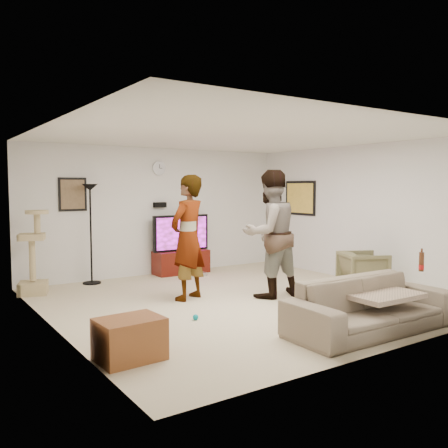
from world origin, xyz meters
TOP-DOWN VIEW (x-y plane):
  - floor at (0.00, 0.00)m, footprint 5.50×5.50m
  - ceiling at (0.00, 0.00)m, footprint 5.50×5.50m
  - wall_back at (0.00, 2.75)m, footprint 5.50×0.04m
  - wall_front at (0.00, -2.75)m, footprint 5.50×0.04m
  - wall_left at (-2.75, 0.00)m, footprint 0.04×5.50m
  - wall_right at (2.75, 0.00)m, footprint 0.04×5.50m
  - wall_clock at (0.00, 2.72)m, footprint 0.26×0.04m
  - wall_speaker at (0.00, 2.69)m, footprint 0.25×0.10m
  - picture_back at (-1.70, 2.73)m, footprint 0.42×0.03m
  - picture_right at (2.73, 1.60)m, footprint 0.03×0.78m
  - tv_stand at (0.37, 2.50)m, footprint 1.10×0.45m
  - console_box at (0.45, 2.11)m, footprint 0.40×0.30m
  - tv at (0.37, 2.50)m, footprint 1.20×0.08m
  - tv_screen at (0.37, 2.46)m, footprint 1.11×0.01m
  - floor_lamp at (-1.46, 2.50)m, footprint 0.32×0.32m
  - cat_tree at (-2.53, 2.19)m, footprint 0.56×0.56m
  - person_left at (-0.62, 0.48)m, footprint 0.83×0.71m
  - person_right at (0.53, -0.09)m, footprint 0.99×0.78m
  - sofa at (0.36, -2.18)m, footprint 2.18×0.89m
  - throw_blanket at (0.54, -2.18)m, footprint 0.92×0.72m
  - beer_bottle at (1.36, -2.18)m, footprint 0.06×0.06m
  - armchair at (2.20, -0.53)m, footprint 0.93×0.92m
  - side_table at (-2.40, -1.46)m, footprint 0.66×0.51m
  - toy_ball at (-1.12, -0.59)m, footprint 0.08×0.08m

SIDE VIEW (x-z plane):
  - floor at x=0.00m, z-range -0.02..0.00m
  - console_box at x=0.45m, z-range 0.00..0.07m
  - toy_ball at x=-1.12m, z-range 0.00..0.08m
  - side_table at x=-2.40m, z-range 0.00..0.42m
  - tv_stand at x=0.37m, z-range 0.00..0.46m
  - sofa at x=0.36m, z-range 0.00..0.63m
  - armchair at x=2.20m, z-range 0.00..0.64m
  - throw_blanket at x=0.54m, z-range 0.40..0.46m
  - cat_tree at x=-2.53m, z-range 0.00..1.37m
  - beer_bottle at x=1.36m, z-range 0.63..0.88m
  - tv at x=0.37m, z-range 0.46..1.17m
  - tv_screen at x=0.37m, z-range 0.50..1.13m
  - floor_lamp at x=-1.46m, z-range 0.00..1.78m
  - person_left at x=-0.62m, z-range 0.00..1.92m
  - person_right at x=0.53m, z-range 0.00..2.00m
  - wall_back at x=0.00m, z-range 0.00..2.50m
  - wall_front at x=0.00m, z-range 0.00..2.50m
  - wall_left at x=-2.75m, z-range 0.00..2.50m
  - wall_right at x=2.75m, z-range 0.00..2.50m
  - wall_speaker at x=0.00m, z-range 1.33..1.43m
  - picture_right at x=2.73m, z-range 1.19..1.81m
  - picture_back at x=-1.70m, z-range 1.34..1.86m
  - wall_clock at x=0.00m, z-range 1.97..2.23m
  - ceiling at x=0.00m, z-range 2.50..2.52m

